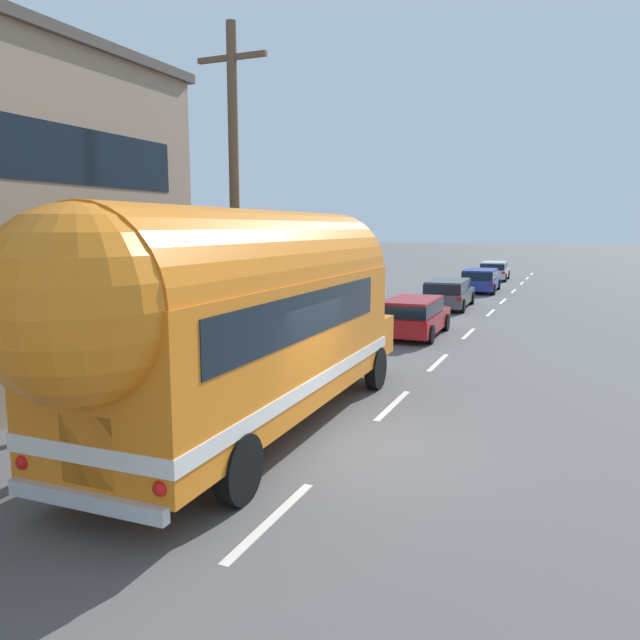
{
  "coord_description": "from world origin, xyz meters",
  "views": [
    {
      "loc": [
        3.52,
        -9.62,
        3.8
      ],
      "look_at": [
        -2.08,
        3.66,
        1.62
      ],
      "focal_mm": 34.33,
      "sensor_mm": 36.0,
      "label": 1
    }
  ],
  "objects_px": {
    "car_lead": "(414,314)",
    "car_third": "(480,279)",
    "painted_bus": "(244,313)",
    "car_fourth": "(494,270)",
    "utility_pole": "(235,201)",
    "car_second": "(448,292)"
  },
  "relations": [
    {
      "from": "car_lead",
      "to": "car_third",
      "type": "distance_m",
      "value": 16.38
    },
    {
      "from": "painted_bus",
      "to": "car_fourth",
      "type": "height_order",
      "value": "painted_bus"
    },
    {
      "from": "utility_pole",
      "to": "car_second",
      "type": "relative_size",
      "value": 1.74
    },
    {
      "from": "car_lead",
      "to": "car_third",
      "type": "bearing_deg",
      "value": 90.34
    },
    {
      "from": "painted_bus",
      "to": "car_third",
      "type": "relative_size",
      "value": 2.34
    },
    {
      "from": "car_third",
      "to": "utility_pole",
      "type": "bearing_deg",
      "value": -95.53
    },
    {
      "from": "car_lead",
      "to": "car_second",
      "type": "bearing_deg",
      "value": 92.77
    },
    {
      "from": "car_fourth",
      "to": "painted_bus",
      "type": "bearing_deg",
      "value": -89.63
    },
    {
      "from": "car_second",
      "to": "car_fourth",
      "type": "relative_size",
      "value": 1.13
    },
    {
      "from": "car_lead",
      "to": "car_second",
      "type": "relative_size",
      "value": 0.88
    },
    {
      "from": "car_lead",
      "to": "car_third",
      "type": "height_order",
      "value": "same"
    },
    {
      "from": "car_third",
      "to": "car_second",
      "type": "bearing_deg",
      "value": -92.1
    },
    {
      "from": "utility_pole",
      "to": "car_lead",
      "type": "bearing_deg",
      "value": 72.85
    },
    {
      "from": "painted_bus",
      "to": "car_third",
      "type": "height_order",
      "value": "painted_bus"
    },
    {
      "from": "painted_bus",
      "to": "car_second",
      "type": "height_order",
      "value": "painted_bus"
    },
    {
      "from": "utility_pole",
      "to": "car_third",
      "type": "relative_size",
      "value": 1.79
    },
    {
      "from": "utility_pole",
      "to": "car_lead",
      "type": "height_order",
      "value": "utility_pole"
    },
    {
      "from": "utility_pole",
      "to": "painted_bus",
      "type": "bearing_deg",
      "value": -57.65
    },
    {
      "from": "utility_pole",
      "to": "car_fourth",
      "type": "xyz_separation_m",
      "value": [
        2.07,
        33.04,
        -3.63
      ]
    },
    {
      "from": "utility_pole",
      "to": "car_second",
      "type": "bearing_deg",
      "value": 82.74
    },
    {
      "from": "utility_pole",
      "to": "car_third",
      "type": "height_order",
      "value": "utility_pole"
    },
    {
      "from": "car_lead",
      "to": "painted_bus",
      "type": "bearing_deg",
      "value": -90.72
    }
  ]
}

